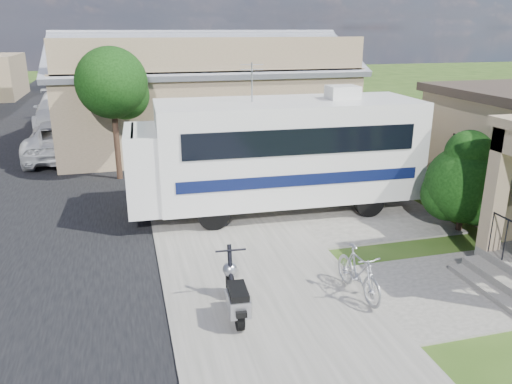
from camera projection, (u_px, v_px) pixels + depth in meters
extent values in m
plane|color=#223F11|center=(310.00, 285.00, 10.46)|extent=(120.00, 120.00, 0.00)
cube|color=black|center=(13.00, 178.00, 17.81)|extent=(9.00, 80.00, 0.02)
cube|color=#5A5951|center=(194.00, 166.00, 19.39)|extent=(4.00, 80.00, 0.06)
cube|color=#5A5951|center=(303.00, 207.00, 14.95)|extent=(7.00, 6.00, 0.05)
cube|color=#5A5951|center=(464.00, 288.00, 10.27)|extent=(4.00, 3.00, 0.05)
cube|color=black|center=(463.00, 159.00, 13.74)|extent=(0.04, 1.10, 1.20)
cube|color=#5A5951|center=(504.00, 285.00, 10.12)|extent=(0.40, 2.16, 0.32)
cube|color=#5A5951|center=(488.00, 291.00, 10.06)|extent=(0.35, 2.16, 0.16)
cube|color=#8F795B|center=(497.00, 190.00, 10.62)|extent=(0.35, 0.35, 2.70)
cube|color=#7E6C4E|center=(202.00, 105.00, 22.75)|extent=(12.00, 8.00, 3.60)
cube|color=slate|center=(208.00, 53.00, 20.17)|extent=(12.50, 4.40, 1.78)
cube|color=slate|center=(194.00, 49.00, 23.85)|extent=(12.50, 4.40, 1.78)
cube|color=slate|center=(200.00, 35.00, 21.79)|extent=(12.50, 0.50, 0.22)
cube|color=#7E6C4E|center=(216.00, 56.00, 18.43)|extent=(11.76, 0.20, 1.30)
cylinder|color=black|center=(116.00, 135.00, 17.30)|extent=(0.20, 0.20, 3.15)
sphere|color=black|center=(112.00, 83.00, 16.74)|extent=(2.40, 2.40, 2.40)
sphere|color=black|center=(125.00, 95.00, 17.16)|extent=(1.68, 1.68, 1.68)
cylinder|color=black|center=(116.00, 97.00, 26.46)|extent=(0.20, 0.20, 3.29)
sphere|color=black|center=(113.00, 60.00, 25.87)|extent=(2.40, 2.40, 2.40)
sphere|color=black|center=(122.00, 69.00, 26.30)|extent=(1.68, 1.68, 1.68)
cylinder|color=black|center=(117.00, 82.00, 34.76)|extent=(0.20, 0.20, 3.01)
sphere|color=black|center=(114.00, 57.00, 34.22)|extent=(2.40, 2.40, 2.40)
sphere|color=black|center=(121.00, 63.00, 34.64)|extent=(1.68, 1.68, 1.68)
cube|color=silver|center=(288.00, 149.00, 14.26)|extent=(7.45, 2.89, 2.73)
cube|color=silver|center=(142.00, 168.00, 13.49)|extent=(0.93, 2.53, 2.10)
cube|color=black|center=(133.00, 147.00, 13.27)|extent=(0.14, 2.23, 0.95)
cube|color=black|center=(303.00, 142.00, 12.87)|extent=(6.25, 0.26, 0.68)
cube|color=black|center=(276.00, 123.00, 15.33)|extent=(6.25, 0.26, 0.68)
cube|color=#0A1136|center=(302.00, 180.00, 13.20)|extent=(6.62, 0.26, 0.32)
cube|color=#0A1136|center=(276.00, 156.00, 15.66)|extent=(6.62, 0.26, 0.32)
cube|color=silver|center=(343.00, 92.00, 14.10)|extent=(0.87, 0.77, 0.37)
cylinder|color=#9FA0A7|center=(252.00, 82.00, 13.44)|extent=(0.04, 0.04, 1.05)
cylinder|color=black|center=(213.00, 214.00, 13.12)|extent=(0.85, 0.32, 0.84)
cylinder|color=black|center=(203.00, 188.00, 15.26)|extent=(0.85, 0.32, 0.84)
cylinder|color=black|center=(369.00, 202.00, 14.05)|extent=(0.85, 0.32, 0.84)
cylinder|color=black|center=(338.00, 179.00, 16.19)|extent=(0.85, 0.32, 0.84)
cylinder|color=black|center=(460.00, 217.00, 13.09)|extent=(0.16, 0.16, 0.80)
sphere|color=black|center=(465.00, 184.00, 12.80)|extent=(2.01, 2.01, 2.01)
sphere|color=black|center=(473.00, 165.00, 13.05)|extent=(1.61, 1.61, 1.61)
sphere|color=black|center=(448.00, 194.00, 13.01)|extent=(1.41, 1.41, 1.41)
sphere|color=black|center=(477.00, 202.00, 12.70)|extent=(1.21, 1.21, 1.21)
sphere|color=black|center=(469.00, 154.00, 12.55)|extent=(1.21, 1.21, 1.21)
cylinder|color=black|center=(240.00, 317.00, 8.76)|extent=(0.16, 0.47, 0.47)
cylinder|color=black|center=(230.00, 285.00, 9.85)|extent=(0.16, 0.47, 0.47)
cube|color=#9FA0A7|center=(235.00, 299.00, 9.23)|extent=(0.36, 0.60, 0.08)
cube|color=#9FA0A7|center=(238.00, 304.00, 8.79)|extent=(0.40, 0.61, 0.32)
cube|color=black|center=(238.00, 291.00, 8.78)|extent=(0.36, 0.66, 0.13)
cube|color=black|center=(241.00, 313.00, 8.55)|extent=(0.21, 0.23, 0.11)
cylinder|color=black|center=(230.00, 268.00, 9.65)|extent=(0.11, 0.36, 0.88)
sphere|color=#9FA0A7|center=(230.00, 269.00, 9.74)|extent=(0.30, 0.30, 0.30)
sphere|color=black|center=(229.00, 267.00, 9.82)|extent=(0.13, 0.13, 0.13)
cylinder|color=black|center=(231.00, 250.00, 9.44)|extent=(0.58, 0.08, 0.04)
cube|color=black|center=(230.00, 279.00, 9.81)|extent=(0.17, 0.31, 0.06)
imported|color=#9FA0A7|center=(358.00, 275.00, 9.83)|extent=(0.59, 1.66, 0.98)
imported|color=silver|center=(62.00, 138.00, 20.60)|extent=(2.68, 5.66, 1.56)
imported|color=silver|center=(61.00, 111.00, 26.66)|extent=(3.00, 6.51, 1.84)
cylinder|color=#135F23|center=(475.00, 267.00, 11.03)|extent=(0.44, 0.44, 0.20)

